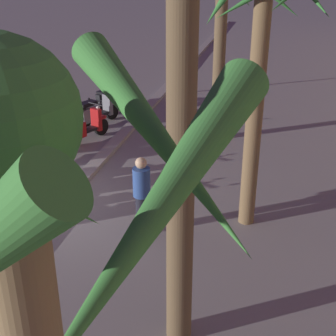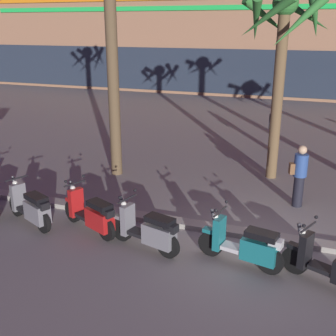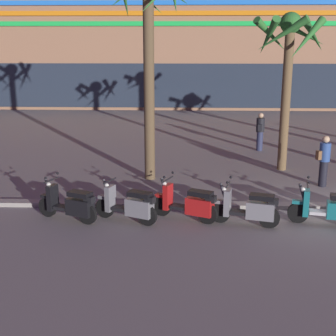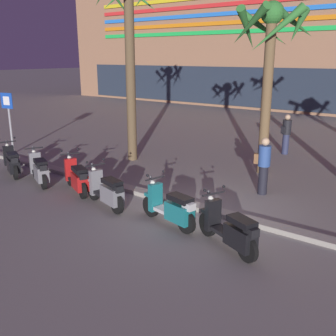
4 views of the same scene
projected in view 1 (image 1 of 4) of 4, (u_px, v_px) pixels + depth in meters
ground_plane at (55, 204)px, 10.53m from camera, size 200.00×200.00×0.00m
curb_strip at (60, 203)px, 10.47m from camera, size 60.00×0.36×0.12m
scooter_black_tail_end at (112, 99)px, 16.39m from camera, size 1.66×0.88×1.17m
scooter_grey_last_in_row at (95, 112)px, 15.06m from camera, size 1.66×0.90×1.04m
scooter_red_lead_nearest at (81, 128)px, 13.71m from camera, size 1.69×0.93×1.17m
scooter_grey_mid_centre at (48, 146)px, 12.46m from camera, size 1.71×0.74×1.17m
scooter_teal_mid_rear at (11, 178)px, 10.69m from camera, size 1.74×0.69×1.17m
crossing_sign at (178, 55)px, 18.02m from camera, size 0.60×0.16×2.40m
palm_tree_far_corner at (21, 263)px, 2.68m from camera, size 2.67×2.68×4.82m
palm_tree_near_sign at (181, 14)px, 5.10m from camera, size 2.14×2.30×6.17m
palm_tree_by_mall_entrance at (262, 18)px, 8.16m from camera, size 2.57×2.57×5.37m
pedestrian_window_shopping at (142, 194)px, 9.15m from camera, size 0.46×0.34×1.62m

